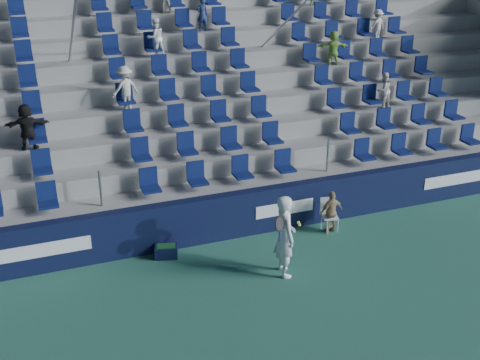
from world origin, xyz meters
The scene contains 7 objects.
ground centered at (0.00, 0.00, 0.00)m, with size 70.00×70.00×0.00m, color #2C6853.
sponsor_wall centered at (0.00, 3.15, 0.60)m, with size 24.00×0.32×1.20m.
grandstand centered at (-0.01, 8.24, 2.14)m, with size 24.00×8.17×6.63m.
tennis_player centered at (0.63, 1.09, 0.98)m, with size 0.69×0.76×1.95m.
line_judge_chair centered at (2.59, 2.64, 0.50)m, with size 0.46×0.48×0.87m.
line_judge centered at (2.59, 2.50, 0.57)m, with size 0.66×0.28×1.13m, color tan.
ball_bin centered at (-1.70, 2.75, 0.16)m, with size 0.61×0.48×0.30m.
Camera 1 is at (-4.45, -9.55, 7.48)m, focal length 45.00 mm.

